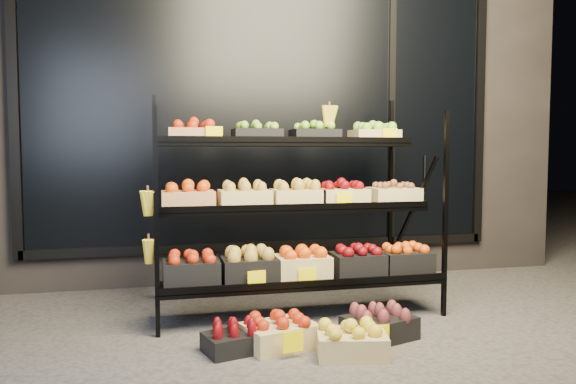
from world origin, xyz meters
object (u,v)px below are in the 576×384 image
object	(u,v)px
display_rack	(294,207)
floor_crate_midright	(352,340)
floor_crate_midleft	(234,338)
floor_crate_left	(279,331)

from	to	relation	value
display_rack	floor_crate_midright	world-z (taller)	display_rack
display_rack	floor_crate_midleft	xyz separation A→B (m)	(-0.58, -0.81, -0.70)
floor_crate_left	floor_crate_midleft	world-z (taller)	floor_crate_left
floor_crate_midright	floor_crate_left	bearing A→B (deg)	159.76
floor_crate_left	display_rack	bearing A→B (deg)	52.82
display_rack	floor_crate_left	xyz separation A→B (m)	(-0.29, -0.78, -0.69)
floor_crate_left	floor_crate_midleft	bearing A→B (deg)	168.76
floor_crate_midleft	floor_crate_midright	bearing A→B (deg)	-34.56
display_rack	floor_crate_midleft	size ratio (longest dim) A/B	5.49
floor_crate_midleft	floor_crate_midright	world-z (taller)	floor_crate_midright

